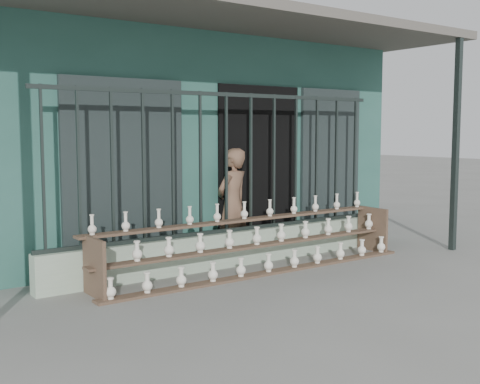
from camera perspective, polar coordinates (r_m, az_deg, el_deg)
ground at (r=6.90m, az=4.91°, el=-8.98°), size 60.00×60.00×0.00m
workshop_building at (r=10.26m, az=-10.61°, el=4.94°), size 7.40×6.60×3.21m
parapet_wall at (r=7.86m, az=-1.28°, el=-5.45°), size 5.00×0.20×0.45m
security_fence at (r=7.72m, az=-1.30°, el=2.76°), size 5.00×0.04×1.80m
shelf_rack at (r=7.61m, az=1.61°, el=-4.80°), size 4.50×0.68×0.85m
elderly_woman at (r=8.20m, az=-0.71°, el=-1.16°), size 0.64×0.52×1.53m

